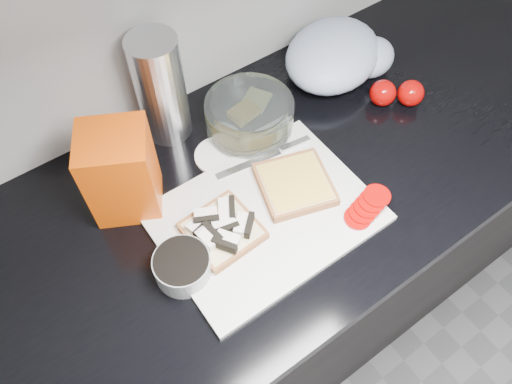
# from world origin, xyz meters

# --- Properties ---
(base_cabinet) EXTENTS (3.50, 0.60, 0.86)m
(base_cabinet) POSITION_xyz_m (0.00, 1.20, 0.43)
(base_cabinet) COLOR black
(base_cabinet) RESTS_ON ground
(countertop) EXTENTS (3.50, 0.64, 0.04)m
(countertop) POSITION_xyz_m (0.00, 1.20, 0.88)
(countertop) COLOR black
(countertop) RESTS_ON base_cabinet
(cutting_board) EXTENTS (0.40, 0.30, 0.01)m
(cutting_board) POSITION_xyz_m (-0.09, 1.13, 0.91)
(cutting_board) COLOR silver
(cutting_board) RESTS_ON countertop
(bread_left) EXTENTS (0.13, 0.13, 0.04)m
(bread_left) POSITION_xyz_m (-0.18, 1.14, 0.92)
(bread_left) COLOR beige
(bread_left) RESTS_ON cutting_board
(bread_right) EXTENTS (0.17, 0.17, 0.02)m
(bread_right) POSITION_xyz_m (-0.01, 1.15, 0.92)
(bread_right) COLOR beige
(bread_right) RESTS_ON cutting_board
(tomato_slices) EXTENTS (0.12, 0.07, 0.02)m
(tomato_slices) POSITION_xyz_m (0.07, 1.03, 0.92)
(tomato_slices) COLOR #A20503
(tomato_slices) RESTS_ON cutting_board
(knife) EXTENTS (0.21, 0.04, 0.01)m
(knife) POSITION_xyz_m (0.01, 1.24, 0.92)
(knife) COLOR silver
(knife) RESTS_ON cutting_board
(seed_tub) EXTENTS (0.10, 0.10, 0.05)m
(seed_tub) POSITION_xyz_m (-0.28, 1.12, 0.93)
(seed_tub) COLOR #969A9B
(seed_tub) RESTS_ON countertop
(tub_lid) EXTENTS (0.11, 0.11, 0.01)m
(tub_lid) POSITION_xyz_m (-0.08, 1.31, 0.90)
(tub_lid) COLOR white
(tub_lid) RESTS_ON countertop
(glass_bowl) EXTENTS (0.19, 0.19, 0.08)m
(glass_bowl) POSITION_xyz_m (0.01, 1.33, 0.94)
(glass_bowl) COLOR silver
(glass_bowl) RESTS_ON countertop
(bread_bag) EXTENTS (0.16, 0.15, 0.19)m
(bread_bag) POSITION_xyz_m (-0.28, 1.31, 0.99)
(bread_bag) COLOR #D43603
(bread_bag) RESTS_ON countertop
(steel_canister) EXTENTS (0.10, 0.10, 0.24)m
(steel_canister) POSITION_xyz_m (-0.13, 1.43, 1.02)
(steel_canister) COLOR silver
(steel_canister) RESTS_ON countertop
(grocery_bag) EXTENTS (0.31, 0.28, 0.11)m
(grocery_bag) POSITION_xyz_m (0.28, 1.36, 0.95)
(grocery_bag) COLOR #AFC1D8
(grocery_bag) RESTS_ON countertop
(whole_tomatoes) EXTENTS (0.11, 0.09, 0.06)m
(whole_tomatoes) POSITION_xyz_m (0.32, 1.21, 0.93)
(whole_tomatoes) COLOR #A20503
(whole_tomatoes) RESTS_ON countertop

